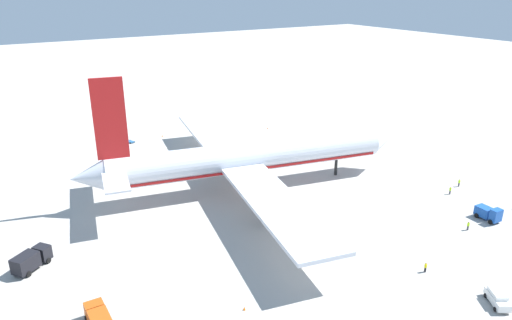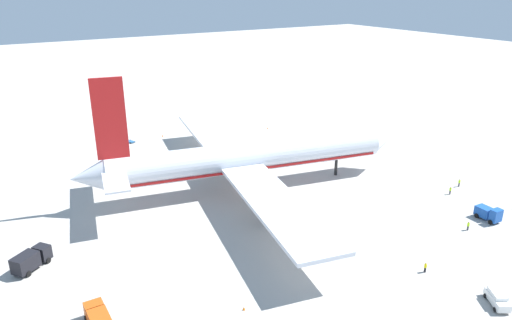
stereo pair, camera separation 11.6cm
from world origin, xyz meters
TOP-DOWN VIEW (x-y plane):
  - ground_plane at (0.00, 0.00)m, footprint 600.00×600.00m
  - airliner at (-1.36, 0.25)m, footprint 71.39×80.27m
  - service_truck_0 at (-45.51, -8.56)m, footprint 6.48×5.65m
  - service_truck_2 at (-40.15, -27.95)m, footprint 2.79×5.93m
  - service_truck_4 at (30.30, -36.52)m, footprint 2.65×4.74m
  - service_van at (8.46, -52.42)m, footprint 4.03×4.88m
  - baggage_cart_1 at (-12.68, 44.24)m, footprint 2.20×3.29m
  - ground_worker_0 at (6.30, -41.85)m, footprint 0.50×0.50m
  - ground_worker_1 at (23.66, -37.00)m, footprint 0.56×0.56m
  - ground_worker_3 at (39.12, -23.73)m, footprint 0.52×0.52m
  - ground_worker_4 at (34.01, -25.31)m, footprint 0.56×0.56m
  - traffic_cone_0 at (-3.16, 44.42)m, footprint 0.36×0.36m
  - traffic_cone_1 at (-22.26, -34.85)m, footprint 0.36×0.36m
  - traffic_cone_3 at (26.94, 34.66)m, footprint 0.36×0.36m

SIDE VIEW (x-z plane):
  - ground_plane at x=0.00m, z-range 0.00..0.00m
  - baggage_cart_1 at x=-12.68m, z-range 0.07..0.47m
  - traffic_cone_0 at x=-3.16m, z-range 0.00..0.55m
  - traffic_cone_1 at x=-22.26m, z-range 0.00..0.55m
  - traffic_cone_3 at x=26.94m, z-range 0.00..0.55m
  - ground_worker_0 at x=6.30m, z-range 0.01..1.69m
  - ground_worker_1 at x=23.66m, z-range 0.01..1.71m
  - ground_worker_4 at x=34.01m, z-range 0.02..1.77m
  - ground_worker_3 at x=39.12m, z-range 0.02..1.80m
  - service_van at x=8.46m, z-range 0.05..2.02m
  - service_truck_4 at x=30.30m, z-range 0.00..2.85m
  - service_truck_2 at x=-40.15m, z-range 0.15..2.82m
  - service_truck_0 at x=-45.51m, z-range 0.16..3.13m
  - airliner at x=-1.36m, z-range -6.01..20.07m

